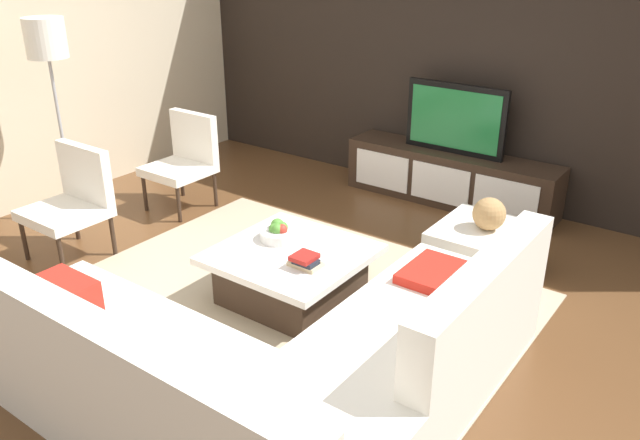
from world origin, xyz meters
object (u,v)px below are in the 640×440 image
television (455,119)px  book_stack (305,261)px  sectional_couch (269,367)px  floor_lamp (48,51)px  ottoman (484,253)px  accent_chair_near (74,197)px  decorative_ball (489,214)px  media_console (450,178)px  coffee_table (291,274)px  accent_chair_far (185,156)px  fruit_bowl (279,232)px

television → book_stack: television is taller
sectional_couch → floor_lamp: size_ratio=1.42×
ottoman → television: bearing=125.5°
book_stack → accent_chair_near: bearing=-171.4°
ottoman → decorative_ball: (0.00, 0.00, 0.32)m
media_console → ottoman: (0.86, -1.21, -0.05)m
media_console → book_stack: bearing=-87.2°
coffee_table → accent_chair_near: (-1.83, -0.43, 0.29)m
decorative_ball → book_stack: (-0.74, -1.21, -0.10)m
accent_chair_far → floor_lamp: bearing=-124.6°
media_console → accent_chair_near: size_ratio=2.35×
sectional_couch → fruit_bowl: bearing=127.0°
accent_chair_far → book_stack: accent_chair_far is taller
ottoman → decorative_ball: size_ratio=2.92×
coffee_table → decorative_ball: (0.96, 1.09, 0.32)m
television → decorative_ball: bearing=-54.5°
coffee_table → sectional_couch: bearing=-57.3°
floor_lamp → ottoman: (3.42, 1.15, -1.29)m
book_stack → fruit_bowl: bearing=151.0°
media_console → coffee_table: 2.30m
television → media_console: bearing=-90.0°
book_stack → decorative_ball: bearing=58.5°
television → ottoman: (0.86, -1.21, -0.62)m
coffee_table → fruit_bowl: 0.31m
sectional_couch → ottoman: sectional_couch is taller
ottoman → accent_chair_far: size_ratio=0.80×
media_console → accent_chair_near: accent_chair_near is taller
television → fruit_bowl: (-0.28, -2.20, -0.39)m
ottoman → accent_chair_near: bearing=-151.4°
television → decorative_ball: size_ratio=4.02×
television → sectional_couch: 3.36m
book_stack → coffee_table: bearing=150.7°
accent_chair_near → sectional_couch: bearing=-4.4°
coffee_table → television: bearing=87.5°
sectional_couch → coffee_table: sectional_couch is taller
television → floor_lamp: (-2.56, -2.35, 0.67)m
accent_chair_far → book_stack: (2.08, -0.90, -0.07)m
media_console → book_stack: size_ratio=9.55×
accent_chair_near → book_stack: size_ratio=4.07×
fruit_bowl → coffee_table: bearing=-28.6°
accent_chair_far → book_stack: size_ratio=4.07×
accent_chair_near → ottoman: size_ratio=1.24×
coffee_table → accent_chair_far: accent_chair_far is taller
floor_lamp → book_stack: (2.68, -0.07, -1.07)m
sectional_couch → decorative_ball: 2.11m
sectional_couch → ottoman: size_ratio=3.57×
media_console → floor_lamp: 3.69m
television → sectional_couch: bearing=-80.8°
floor_lamp → accent_chair_far: floor_lamp is taller
media_console → accent_chair_far: 2.50m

